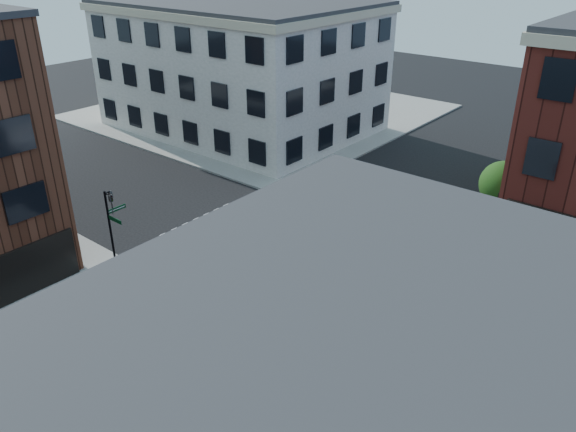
# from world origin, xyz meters

# --- Properties ---
(ground) EXTENTS (120.00, 120.00, 0.00)m
(ground) POSITION_xyz_m (0.00, 0.00, 0.00)
(ground) COLOR black
(ground) RESTS_ON ground
(sidewalk_nw) EXTENTS (30.00, 30.00, 0.15)m
(sidewalk_nw) POSITION_xyz_m (-21.00, 21.00, 0.07)
(sidewalk_nw) COLOR gray
(sidewalk_nw) RESTS_ON ground
(building_nw) EXTENTS (22.00, 16.00, 11.00)m
(building_nw) POSITION_xyz_m (-19.00, 16.00, 5.50)
(building_nw) COLOR beige
(building_nw) RESTS_ON ground
(tree_near) EXTENTS (2.69, 2.69, 4.49)m
(tree_near) POSITION_xyz_m (7.56, 9.98, 3.16)
(tree_near) COLOR black
(tree_near) RESTS_ON ground
(tree_far) EXTENTS (2.43, 2.43, 4.07)m
(tree_far) POSITION_xyz_m (7.56, 15.98, 2.87)
(tree_far) COLOR black
(tree_far) RESTS_ON ground
(signal_pole) EXTENTS (1.29, 1.24, 4.60)m
(signal_pole) POSITION_xyz_m (-6.72, -6.68, 2.86)
(signal_pole) COLOR black
(signal_pole) RESTS_ON ground
(box_truck) EXTENTS (9.41, 3.54, 4.18)m
(box_truck) POSITION_xyz_m (9.06, -2.55, 2.17)
(box_truck) COLOR white
(box_truck) RESTS_ON ground
(traffic_cone) EXTENTS (0.45, 0.45, 0.71)m
(traffic_cone) POSITION_xyz_m (-5.41, -5.70, 0.34)
(traffic_cone) COLOR #D13C09
(traffic_cone) RESTS_ON ground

